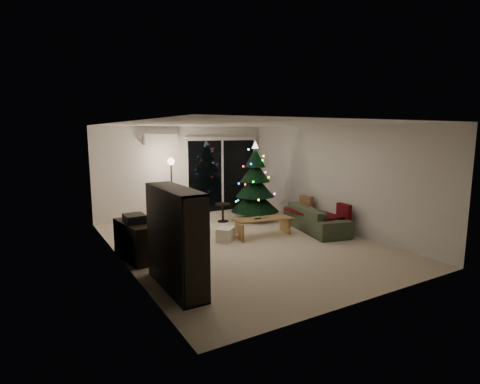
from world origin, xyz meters
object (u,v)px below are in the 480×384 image
at_px(media_cabinet, 135,241).
at_px(christmas_tree, 255,181).
at_px(armchair, 173,214).
at_px(coffee_table, 263,227).
at_px(sofa, 316,218).
at_px(bookshelf, 163,240).

xyz_separation_m(media_cabinet, christmas_tree, (3.65, 1.60, 0.70)).
xyz_separation_m(media_cabinet, armchair, (1.37, 1.70, 0.03)).
bearing_deg(media_cabinet, armchair, 44.27).
bearing_deg(coffee_table, sofa, 0.27).
height_order(armchair, christmas_tree, christmas_tree).
xyz_separation_m(armchair, christmas_tree, (2.28, -0.10, 0.67)).
distance_m(coffee_table, christmas_tree, 1.86).
height_order(bookshelf, christmas_tree, christmas_tree).
distance_m(armchair, christmas_tree, 2.38).
distance_m(bookshelf, coffee_table, 3.43).
height_order(media_cabinet, christmas_tree, christmas_tree).
bearing_deg(bookshelf, coffee_table, 12.38).
xyz_separation_m(sofa, christmas_tree, (-0.65, 1.69, 0.75)).
distance_m(bookshelf, christmas_tree, 4.86).
distance_m(media_cabinet, sofa, 4.30).
relative_size(bookshelf, armchair, 1.83).
height_order(bookshelf, sofa, bookshelf).
bearing_deg(media_cabinet, coffee_table, -4.62).
bearing_deg(armchair, sofa, 179.66).
bearing_deg(media_cabinet, sofa, -8.08).
xyz_separation_m(bookshelf, media_cabinet, (0.00, 1.60, -0.42)).
bearing_deg(armchair, christmas_tree, -151.39).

